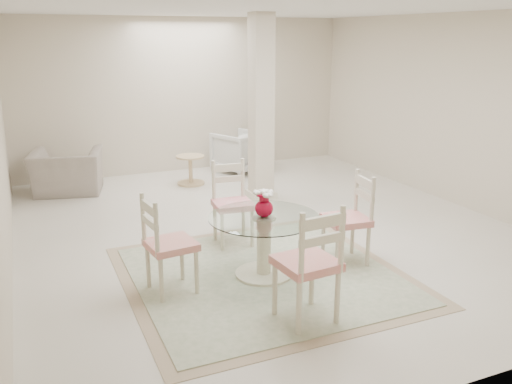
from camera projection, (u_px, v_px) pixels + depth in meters
name	position (u px, v px, depth m)	size (l,w,h in m)	color
ground	(267.00, 228.00, 6.95)	(7.00, 7.00, 0.00)	white
room_shell	(267.00, 82.00, 6.43)	(6.02, 7.02, 2.71)	beige
column	(261.00, 109.00, 7.91)	(0.30, 0.30, 2.70)	beige
area_rug	(264.00, 275.00, 5.58)	(2.77, 2.77, 0.02)	tan
dining_table	(264.00, 246.00, 5.49)	(1.12, 1.12, 0.65)	#F0EAC5
red_vase	(264.00, 203.00, 5.36)	(0.21, 0.20, 0.28)	#A70522
dining_chair_east	(353.00, 212.00, 5.77)	(0.48, 0.48, 1.09)	beige
dining_chair_north	(231.00, 196.00, 6.34)	(0.48, 0.48, 1.09)	beige
dining_chair_west	(164.00, 238.00, 5.06)	(0.48, 0.48, 1.08)	beige
dining_chair_south	(312.00, 256.00, 4.49)	(0.51, 0.51, 1.18)	beige
recliner_taupe	(67.00, 172.00, 8.43)	(1.03, 0.90, 0.67)	gray
armchair_white	(240.00, 151.00, 9.78)	(0.78, 0.80, 0.73)	silver
side_table	(191.00, 171.00, 8.95)	(0.47, 0.47, 0.48)	#D8B685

